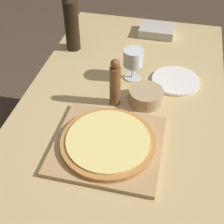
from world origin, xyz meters
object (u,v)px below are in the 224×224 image
wine_bottle (71,21)px  small_bowl (146,96)px  pepper_mill (115,83)px  pizza (109,141)px  wine_glass (133,59)px

wine_bottle → small_bowl: bearing=-38.2°
wine_bottle → pepper_mill: bearing=-50.9°
pizza → pepper_mill: 0.26m
pizza → wine_glass: size_ratio=2.35×
wine_bottle → wine_glass: 0.39m
pizza → small_bowl: small_bowl is taller
pepper_mill → wine_glass: size_ratio=1.48×
pizza → pepper_mill: size_ratio=1.59×
wine_glass → small_bowl: size_ratio=1.02×
wine_glass → wine_bottle: bearing=151.7°
pepper_mill → wine_glass: 0.20m
wine_glass → pizza: bearing=-91.0°
wine_bottle → wine_glass: (0.35, -0.19, -0.05)m
wine_bottle → small_bowl: 0.56m
wine_bottle → pepper_mill: wine_bottle is taller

